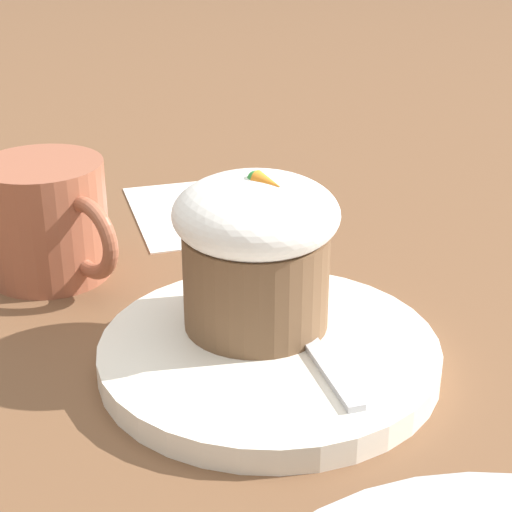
{
  "coord_description": "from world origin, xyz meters",
  "views": [
    {
      "loc": [
        0.29,
        -0.33,
        0.28
      ],
      "look_at": [
        -0.02,
        0.01,
        0.06
      ],
      "focal_mm": 60.0,
      "sensor_mm": 36.0,
      "label": 1
    }
  ],
  "objects": [
    {
      "name": "spoon",
      "position": [
        0.01,
        0.02,
        0.02
      ],
      "size": [
        0.11,
        0.08,
        0.01
      ],
      "color": "#B7B7BC",
      "rests_on": "dessert_plate"
    },
    {
      "name": "dessert_plate",
      "position": [
        0.0,
        0.0,
        0.01
      ],
      "size": [
        0.2,
        0.2,
        0.02
      ],
      "color": "white",
      "rests_on": "ground_plane"
    },
    {
      "name": "ground_plane",
      "position": [
        0.0,
        0.0,
        0.0
      ],
      "size": [
        4.0,
        4.0,
        0.0
      ],
      "primitive_type": "plane",
      "color": "brown"
    },
    {
      "name": "paper_napkin",
      "position": [
        -0.2,
        0.15,
        0.0
      ],
      "size": [
        0.19,
        0.18,
        0.0
      ],
      "color": "white",
      "rests_on": "ground_plane"
    },
    {
      "name": "coffee_cup",
      "position": [
        -0.2,
        -0.01,
        0.04
      ],
      "size": [
        0.12,
        0.09,
        0.08
      ],
      "color": "#9E563D",
      "rests_on": "ground_plane"
    },
    {
      "name": "carrot_cake",
      "position": [
        -0.02,
        0.01,
        0.07
      ],
      "size": [
        0.1,
        0.1,
        0.1
      ],
      "color": "brown",
      "rests_on": "dessert_plate"
    }
  ]
}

